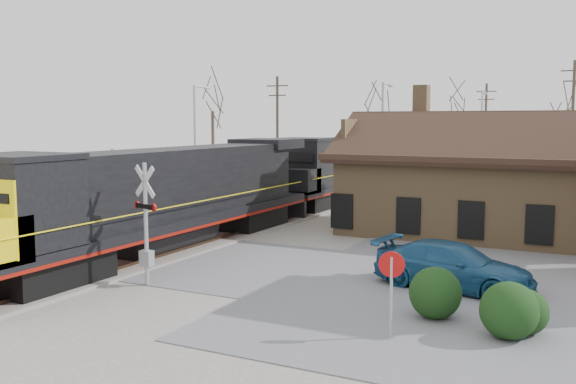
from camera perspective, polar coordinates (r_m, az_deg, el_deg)
name	(u,v)px	position (r m, az deg, el deg)	size (l,w,h in m)	color
ground	(158,255)	(29.15, -11.44, -5.49)	(140.00, 140.00, 0.00)	#A5A095
road	(158,254)	(29.14, -11.44, -5.46)	(60.00, 9.00, 0.03)	slate
track_main	(304,211)	(41.74, 1.45, -1.69)	(3.40, 90.00, 0.24)	#A5A095
track_siding	(245,207)	(43.85, -3.86, -1.31)	(3.40, 90.00, 0.24)	#A5A095
depot	(487,188)	(34.96, 17.27, 0.31)	(15.20, 9.31, 7.90)	#91724B
locomotive_lead	(158,197)	(28.78, -11.48, -0.47)	(3.27, 21.92, 4.87)	black
locomotive_trailing	(346,166)	(48.09, 5.20, 2.34)	(3.27, 21.92, 4.61)	black
crossbuck_near	(146,229)	(23.55, -12.51, -3.23)	(1.24, 0.42, 4.44)	#A5A8AD
crossbuck_far	(113,192)	(36.32, -15.26, 0.02)	(1.26, 0.33, 4.40)	#A5A8AD
do_not_enter_sign	(391,279)	(17.74, 9.18, -7.62)	(0.72, 0.17, 2.42)	#A5A8AD
parked_car	(453,266)	(23.48, 14.49, -6.40)	(2.29, 5.64, 1.64)	navy
hedge_a	(435,293)	(19.92, 12.96, -8.75)	(1.57, 1.57, 1.57)	black
hedge_b	(509,311)	(18.67, 19.06, -9.94)	(1.59, 1.59, 1.59)	black
hedge_c	(525,312)	(19.25, 20.34, -9.97)	(1.29, 1.29, 1.29)	black
streetlight_a	(196,136)	(47.66, -8.17, 4.93)	(0.25, 2.04, 8.48)	#A5A8AD
streetlight_b	(383,137)	(44.22, 8.43, 4.82)	(0.25, 2.04, 8.49)	#A5A8AD
streetlight_c	(481,133)	(59.12, 16.82, 5.01)	(0.25, 2.04, 8.51)	#A5A8AD
utility_pole_a	(277,131)	(54.45, -0.95, 5.44)	(2.00, 0.24, 9.62)	#382D23
utility_pole_b	(485,129)	(68.52, 17.12, 5.37)	(2.00, 0.24, 9.65)	#382D23
utility_pole_c	(572,126)	(55.00, 23.92, 5.41)	(2.00, 0.24, 10.57)	#382D23
tree_a	(212,100)	(64.09, -6.74, 8.16)	(4.56, 4.56, 11.18)	#382D23
tree_b	(377,105)	(65.14, 7.96, 7.63)	(4.25, 4.25, 10.42)	#382D23
tree_c	(458,101)	(72.68, 14.89, 7.83)	(4.60, 4.60, 11.27)	#382D23
tree_d	(561,111)	(65.38, 23.08, 6.68)	(3.92, 3.92, 9.61)	#382D23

